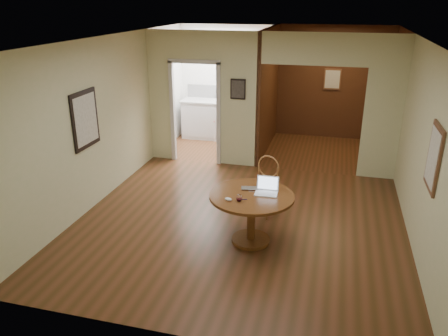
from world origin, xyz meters
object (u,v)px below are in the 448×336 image
(chair, at_px, (265,182))
(open_laptop, at_px, (267,188))
(closed_laptop, at_px, (252,190))
(dining_table, at_px, (252,207))

(chair, bearing_deg, open_laptop, -63.53)
(open_laptop, height_order, closed_laptop, open_laptop)
(dining_table, bearing_deg, closed_laptop, 99.78)
(open_laptop, bearing_deg, chair, 98.87)
(dining_table, xyz_separation_m, closed_laptop, (-0.02, 0.14, 0.20))
(dining_table, distance_m, closed_laptop, 0.25)
(closed_laptop, bearing_deg, chair, 72.92)
(dining_table, xyz_separation_m, chair, (0.04, 0.94, -0.01))
(chair, relative_size, open_laptop, 3.05)
(chair, bearing_deg, dining_table, -76.21)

